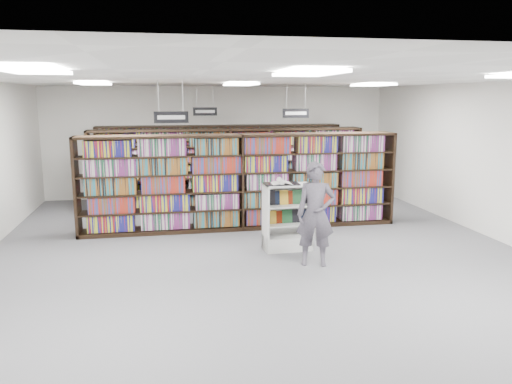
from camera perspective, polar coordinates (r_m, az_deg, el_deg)
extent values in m
plane|color=#4E4E53|center=(9.33, 0.29, -7.22)|extent=(12.00, 12.00, 0.00)
cube|color=silver|center=(8.89, 0.31, 12.81)|extent=(10.00, 12.00, 0.10)
cube|color=white|center=(14.87, -4.18, 5.77)|extent=(10.00, 0.10, 3.20)
cube|color=white|center=(3.45, 20.29, -11.65)|extent=(10.00, 0.10, 3.20)
cube|color=white|center=(11.07, 26.64, 2.96)|extent=(0.10, 12.00, 3.20)
cube|color=black|center=(11.00, -1.71, 1.16)|extent=(7.00, 0.60, 2.10)
cube|color=maroon|center=(11.00, -1.71, 1.16)|extent=(6.88, 0.42, 1.98)
cube|color=black|center=(12.96, -3.12, 2.60)|extent=(7.00, 0.60, 2.10)
cube|color=maroon|center=(12.96, -3.12, 2.60)|extent=(6.88, 0.42, 1.98)
cube|color=black|center=(14.63, -4.02, 3.52)|extent=(7.00, 0.60, 2.10)
cube|color=maroon|center=(14.63, -4.02, 3.52)|extent=(6.88, 0.42, 1.98)
cylinder|color=#B2B2B7|center=(9.71, -11.10, 10.73)|extent=(0.01, 0.01, 0.58)
cylinder|color=#B2B2B7|center=(9.72, -8.38, 10.81)|extent=(0.01, 0.01, 0.58)
cube|color=black|center=(9.72, -9.66, 8.41)|extent=(0.65, 0.02, 0.22)
cube|color=white|center=(9.71, -9.66, 8.41)|extent=(0.52, 0.00, 0.08)
cylinder|color=#B2B2B7|center=(12.09, 3.54, 10.86)|extent=(0.01, 0.01, 0.58)
cylinder|color=#B2B2B7|center=(12.21, 5.65, 10.83)|extent=(0.01, 0.01, 0.58)
cube|color=black|center=(12.15, 4.57, 8.96)|extent=(0.65, 0.02, 0.22)
cube|color=white|center=(12.14, 4.59, 8.96)|extent=(0.52, 0.00, 0.08)
cylinder|color=#B2B2B7|center=(13.75, -6.83, 10.79)|extent=(0.01, 0.01, 0.58)
cylinder|color=#B2B2B7|center=(13.79, -4.91, 10.82)|extent=(0.01, 0.01, 0.58)
cube|color=black|center=(13.77, -5.84, 9.14)|extent=(0.65, 0.02, 0.22)
cube|color=white|center=(13.76, -5.83, 9.14)|extent=(0.52, 0.00, 0.08)
cube|color=white|center=(5.86, -24.11, 12.60)|extent=(0.60, 1.20, 0.04)
cube|color=white|center=(5.97, 6.02, 13.40)|extent=(0.60, 1.20, 0.04)
cube|color=white|center=(10.79, -18.05, 11.71)|extent=(0.60, 1.20, 0.04)
cube|color=white|center=(10.85, -1.78, 12.22)|extent=(0.60, 1.20, 0.04)
cube|color=white|center=(11.71, 13.21, 11.83)|extent=(0.60, 1.20, 0.04)
cube|color=white|center=(9.66, 3.61, -5.78)|extent=(0.93, 0.49, 0.27)
cube|color=white|center=(9.42, 1.10, -3.03)|extent=(0.06, 0.46, 1.28)
cube|color=white|center=(9.66, 6.12, -2.74)|extent=(0.06, 0.46, 1.28)
cube|color=white|center=(9.73, 3.29, -2.60)|extent=(0.91, 0.07, 1.28)
cube|color=white|center=(9.40, 3.69, 0.81)|extent=(0.93, 0.49, 0.03)
cube|color=white|center=(9.56, 3.64, -3.68)|extent=(0.85, 0.45, 0.02)
cube|color=white|center=(9.48, 3.66, -1.55)|extent=(0.85, 0.45, 0.02)
cube|color=black|center=(9.40, 1.63, -0.70)|extent=(0.18, 0.07, 0.27)
cube|color=black|center=(9.44, 2.42, -0.66)|extent=(0.18, 0.07, 0.27)
cube|color=gold|center=(9.48, 3.20, -0.62)|extent=(0.18, 0.07, 0.27)
cube|color=maroon|center=(9.51, 3.97, -0.59)|extent=(0.18, 0.07, 0.27)
cube|color=#20532C|center=(9.55, 4.74, -0.55)|extent=(0.18, 0.07, 0.27)
cube|color=black|center=(9.59, 5.51, -0.51)|extent=(0.18, 0.07, 0.27)
cube|color=gold|center=(9.49, 1.73, -2.90)|extent=(0.20, 0.06, 0.26)
cube|color=maroon|center=(9.53, 2.65, -2.85)|extent=(0.20, 0.06, 0.26)
cube|color=#20532C|center=(9.57, 3.56, -2.80)|extent=(0.20, 0.06, 0.26)
cube|color=black|center=(9.62, 4.46, -2.74)|extent=(0.20, 0.06, 0.26)
cube|color=black|center=(9.67, 5.36, -2.69)|extent=(0.20, 0.06, 0.26)
cube|color=black|center=(9.40, 2.94, 0.95)|extent=(0.67, 0.42, 0.02)
cube|color=silver|center=(9.36, 2.01, 0.99)|extent=(0.31, 0.36, 0.06)
cube|color=silver|center=(9.43, 3.87, 1.04)|extent=(0.31, 0.36, 0.08)
cylinder|color=silver|center=(9.38, 2.83, 1.26)|extent=(0.12, 0.34, 0.10)
imported|color=#514C57|center=(8.64, 6.84, -2.53)|extent=(0.75, 0.59, 1.81)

